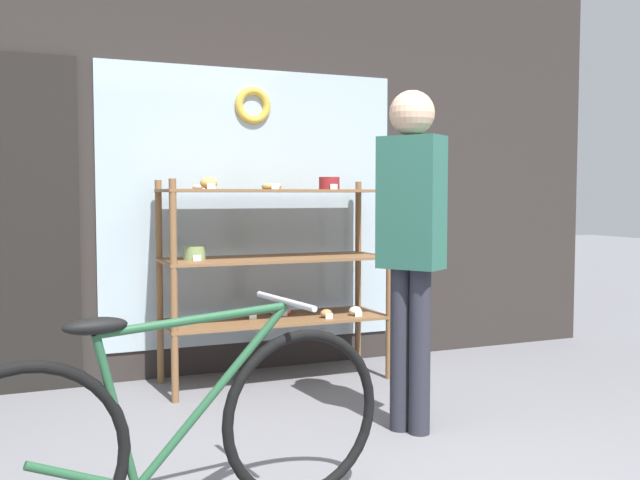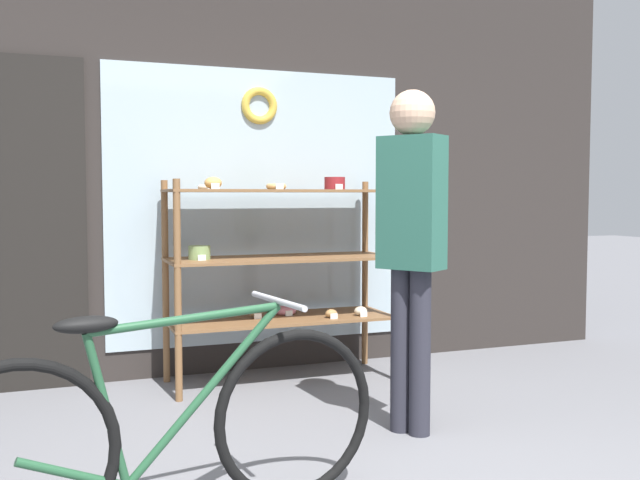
% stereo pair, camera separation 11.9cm
% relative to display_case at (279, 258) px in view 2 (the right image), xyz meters
% --- Properties ---
extents(storefront_facade, '(6.18, 0.13, 3.24)m').
position_rel_display_case_xyz_m(storefront_facade, '(-0.27, 0.40, 0.77)').
color(storefront_facade, '#2D2826').
rests_on(storefront_facade, ground_plane).
extents(display_case, '(1.48, 0.52, 1.35)m').
position_rel_display_case_xyz_m(display_case, '(0.00, 0.00, 0.00)').
color(display_case, brown).
rests_on(display_case, ground_plane).
extents(bicycle, '(1.73, 0.46, 0.83)m').
position_rel_display_case_xyz_m(bicycle, '(-1.02, -1.87, -0.44)').
color(bicycle, black).
rests_on(bicycle, ground_plane).
extents(pedestrian, '(0.33, 0.37, 1.76)m').
position_rel_display_case_xyz_m(pedestrian, '(0.32, -1.23, 0.24)').
color(pedestrian, '#282833').
rests_on(pedestrian, ground_plane).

